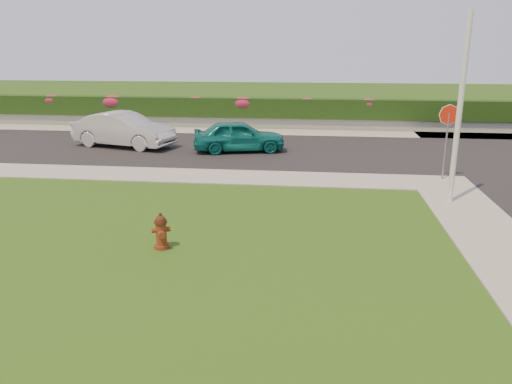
# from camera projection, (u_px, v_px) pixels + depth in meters

# --- Properties ---
(ground) EXTENTS (120.00, 120.00, 0.00)m
(ground) POSITION_uv_depth(u_px,v_px,m) (167.00, 298.00, 9.26)
(ground) COLOR black
(ground) RESTS_ON ground
(street_far) EXTENTS (26.00, 8.00, 0.04)m
(street_far) POSITION_uv_depth(u_px,v_px,m) (150.00, 147.00, 23.18)
(street_far) COLOR black
(street_far) RESTS_ON ground
(sidewalk_far) EXTENTS (24.00, 2.00, 0.04)m
(sidewalk_far) POSITION_uv_depth(u_px,v_px,m) (80.00, 172.00, 18.52)
(sidewalk_far) COLOR gray
(sidewalk_far) RESTS_ON ground
(curb_corner) EXTENTS (2.00, 2.00, 0.04)m
(curb_corner) POSITION_uv_depth(u_px,v_px,m) (442.00, 183.00, 17.04)
(curb_corner) COLOR gray
(curb_corner) RESTS_ON ground
(sidewalk_beyond) EXTENTS (34.00, 2.00, 0.04)m
(sidewalk_beyond) POSITION_uv_depth(u_px,v_px,m) (249.00, 132.00, 27.49)
(sidewalk_beyond) COLOR gray
(sidewalk_beyond) RESTS_ON ground
(retaining_wall) EXTENTS (34.00, 0.40, 0.60)m
(retaining_wall) POSITION_uv_depth(u_px,v_px,m) (252.00, 123.00, 28.84)
(retaining_wall) COLOR gray
(retaining_wall) RESTS_ON ground
(hedge) EXTENTS (32.00, 0.90, 1.10)m
(hedge) POSITION_uv_depth(u_px,v_px,m) (253.00, 108.00, 28.70)
(hedge) COLOR black
(hedge) RESTS_ON retaining_wall
(fire_hydrant) EXTENTS (0.44, 0.42, 0.85)m
(fire_hydrant) POSITION_uv_depth(u_px,v_px,m) (161.00, 232.00, 11.47)
(fire_hydrant) COLOR #4E1B0C
(fire_hydrant) RESTS_ON ground
(sedan_teal) EXTENTS (4.29, 2.51, 1.37)m
(sedan_teal) POSITION_uv_depth(u_px,v_px,m) (239.00, 136.00, 22.01)
(sedan_teal) COLOR #0D6661
(sedan_teal) RESTS_ON street_far
(sedan_silver) EXTENTS (5.07, 2.87, 1.58)m
(sedan_silver) POSITION_uv_depth(u_px,v_px,m) (124.00, 130.00, 23.03)
(sedan_silver) COLOR #B8BAC0
(sedan_silver) RESTS_ON street_far
(utility_pole) EXTENTS (0.16, 0.16, 5.47)m
(utility_pole) POSITION_uv_depth(u_px,v_px,m) (459.00, 111.00, 14.19)
(utility_pole) COLOR silver
(utility_pole) RESTS_ON ground
(stop_sign) EXTENTS (0.71, 0.16, 2.65)m
(stop_sign) POSITION_uv_depth(u_px,v_px,m) (448.00, 124.00, 17.01)
(stop_sign) COLOR slate
(stop_sign) RESTS_ON ground
(flower_clump_a) EXTENTS (1.22, 0.78, 0.61)m
(flower_clump_a) POSITION_uv_depth(u_px,v_px,m) (52.00, 100.00, 29.90)
(flower_clump_a) COLOR #BA1F3F
(flower_clump_a) RESTS_ON hedge
(flower_clump_b) EXTENTS (1.46, 0.94, 0.73)m
(flower_clump_b) POSITION_uv_depth(u_px,v_px,m) (113.00, 101.00, 29.48)
(flower_clump_b) COLOR #BA1F3F
(flower_clump_b) RESTS_ON hedge
(flower_clump_c) EXTENTS (1.07, 0.68, 0.53)m
(flower_clump_c) POSITION_uv_depth(u_px,v_px,m) (195.00, 101.00, 28.89)
(flower_clump_c) COLOR #BA1F3F
(flower_clump_c) RESTS_ON hedge
(flower_clump_d) EXTENTS (1.39, 0.89, 0.69)m
(flower_clump_d) POSITION_uv_depth(u_px,v_px,m) (243.00, 103.00, 28.59)
(flower_clump_d) COLOR #BA1F3F
(flower_clump_d) RESTS_ON hedge
(flower_clump_e) EXTENTS (1.02, 0.65, 0.51)m
(flower_clump_e) POSITION_uv_depth(u_px,v_px,m) (307.00, 102.00, 28.15)
(flower_clump_e) COLOR #BA1F3F
(flower_clump_e) RESTS_ON hedge
(flower_clump_f) EXTENTS (1.14, 0.73, 0.57)m
(flower_clump_f) POSITION_uv_depth(u_px,v_px,m) (369.00, 104.00, 27.76)
(flower_clump_f) COLOR #BA1F3F
(flower_clump_f) RESTS_ON hedge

